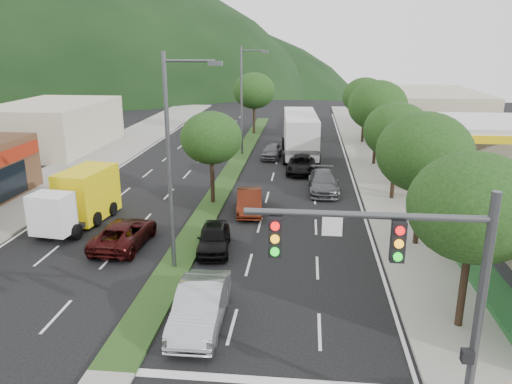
# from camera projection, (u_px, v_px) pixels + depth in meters

# --- Properties ---
(ground) EXTENTS (160.00, 160.00, 0.00)m
(ground) POSITION_uv_depth(u_px,v_px,m) (111.00, 375.00, 16.20)
(ground) COLOR black
(ground) RESTS_ON ground
(sidewalk_right) EXTENTS (5.00, 90.00, 0.15)m
(sidewalk_right) POSITION_uv_depth(u_px,v_px,m) (388.00, 180.00, 38.76)
(sidewalk_right) COLOR gray
(sidewalk_right) RESTS_ON ground
(sidewalk_left) EXTENTS (6.00, 90.00, 0.15)m
(sidewalk_left) POSITION_uv_depth(u_px,v_px,m) (74.00, 171.00, 41.25)
(sidewalk_left) COLOR gray
(sidewalk_left) RESTS_ON ground
(median) EXTENTS (1.60, 56.00, 0.12)m
(median) POSITION_uv_depth(u_px,v_px,m) (234.00, 167.00, 42.84)
(median) COLOR #203D16
(median) RESTS_ON ground
(traffic_signal) EXTENTS (6.12, 0.40, 7.00)m
(traffic_signal) POSITION_uv_depth(u_px,v_px,m) (419.00, 280.00, 12.51)
(traffic_signal) COLOR #47494C
(traffic_signal) RESTS_ON ground
(gas_canopy) EXTENTS (12.20, 8.20, 5.25)m
(gas_canopy) POSITION_uv_depth(u_px,v_px,m) (497.00, 129.00, 33.94)
(gas_canopy) COLOR silver
(gas_canopy) RESTS_ON ground
(bldg_left_far) EXTENTS (9.00, 14.00, 4.60)m
(bldg_left_far) POSITION_uv_depth(u_px,v_px,m) (55.00, 126.00, 49.77)
(bldg_left_far) COLOR beige
(bldg_left_far) RESTS_ON ground
(bldg_right_far) EXTENTS (10.00, 16.00, 5.20)m
(bldg_right_far) POSITION_uv_depth(u_px,v_px,m) (428.00, 114.00, 55.43)
(bldg_right_far) COLOR beige
(bldg_right_far) RESTS_ON ground
(tree_r_a) EXTENTS (4.60, 4.60, 6.63)m
(tree_r_a) POSITION_uv_depth(u_px,v_px,m) (474.00, 207.00, 17.44)
(tree_r_a) COLOR black
(tree_r_a) RESTS_ON sidewalk_right
(tree_r_b) EXTENTS (4.80, 4.80, 6.94)m
(tree_r_b) POSITION_uv_depth(u_px,v_px,m) (424.00, 153.00, 24.99)
(tree_r_b) COLOR black
(tree_r_b) RESTS_ON sidewalk_right
(tree_r_c) EXTENTS (4.40, 4.40, 6.48)m
(tree_r_c) POSITION_uv_depth(u_px,v_px,m) (397.00, 131.00, 32.69)
(tree_r_c) COLOR black
(tree_r_c) RESTS_ON sidewalk_right
(tree_r_d) EXTENTS (5.00, 5.00, 7.17)m
(tree_r_d) POSITION_uv_depth(u_px,v_px,m) (378.00, 106.00, 42.09)
(tree_r_d) COLOR black
(tree_r_d) RESTS_ON sidewalk_right
(tree_r_e) EXTENTS (4.60, 4.60, 6.71)m
(tree_r_e) POSITION_uv_depth(u_px,v_px,m) (365.00, 97.00, 51.69)
(tree_r_e) COLOR black
(tree_r_e) RESTS_ON sidewalk_right
(tree_med_near) EXTENTS (4.00, 4.00, 6.02)m
(tree_med_near) POSITION_uv_depth(u_px,v_px,m) (211.00, 138.00, 32.06)
(tree_med_near) COLOR black
(tree_med_near) RESTS_ON median
(tree_med_far) EXTENTS (4.80, 4.80, 6.94)m
(tree_med_far) POSITION_uv_depth(u_px,v_px,m) (254.00, 91.00, 56.64)
(tree_med_far) COLOR black
(tree_med_far) RESTS_ON median
(streetlight_near) EXTENTS (2.60, 0.25, 10.00)m
(streetlight_near) POSITION_uv_depth(u_px,v_px,m) (173.00, 154.00, 22.18)
(streetlight_near) COLOR #47494C
(streetlight_near) RESTS_ON ground
(streetlight_mid) EXTENTS (2.60, 0.25, 10.00)m
(streetlight_mid) POSITION_uv_depth(u_px,v_px,m) (244.00, 96.00, 45.98)
(streetlight_mid) COLOR #47494C
(streetlight_mid) RESTS_ON ground
(sedan_silver) EXTENTS (1.81, 4.94, 1.62)m
(sedan_silver) POSITION_uv_depth(u_px,v_px,m) (200.00, 306.00, 18.83)
(sedan_silver) COLOR #9C9FA4
(sedan_silver) RESTS_ON ground
(suv_maroon) EXTENTS (2.49, 5.08, 1.39)m
(suv_maroon) POSITION_uv_depth(u_px,v_px,m) (124.00, 234.00, 26.22)
(suv_maroon) COLOR black
(suv_maroon) RESTS_ON ground
(car_queue_a) EXTENTS (2.04, 4.14, 1.36)m
(car_queue_a) POSITION_uv_depth(u_px,v_px,m) (214.00, 238.00, 25.68)
(car_queue_a) COLOR black
(car_queue_a) RESTS_ON ground
(car_queue_b) EXTENTS (2.19, 5.10, 1.46)m
(car_queue_b) POSITION_uv_depth(u_px,v_px,m) (323.00, 182.00, 35.67)
(car_queue_b) COLOR #4B4C50
(car_queue_b) RESTS_ON ground
(car_queue_c) EXTENTS (2.01, 4.54, 1.45)m
(car_queue_c) POSITION_uv_depth(u_px,v_px,m) (249.00, 201.00, 31.37)
(car_queue_c) COLOR #4D190C
(car_queue_c) RESTS_ON ground
(car_queue_d) EXTENTS (2.41, 5.00, 1.37)m
(car_queue_d) POSITION_uv_depth(u_px,v_px,m) (301.00, 164.00, 40.99)
(car_queue_d) COLOR black
(car_queue_d) RESTS_ON ground
(car_queue_e) EXTENTS (1.90, 4.12, 1.37)m
(car_queue_e) POSITION_uv_depth(u_px,v_px,m) (272.00, 151.00, 46.03)
(car_queue_e) COLOR #57565C
(car_queue_e) RESTS_ON ground
(box_truck) EXTENTS (3.07, 6.53, 3.11)m
(box_truck) POSITION_uv_depth(u_px,v_px,m) (81.00, 199.00, 29.32)
(box_truck) COLOR white
(box_truck) RESTS_ON ground
(motorhome) EXTENTS (3.81, 10.49, 3.96)m
(motorhome) POSITION_uv_depth(u_px,v_px,m) (300.00, 134.00, 46.68)
(motorhome) COLOR silver
(motorhome) RESTS_ON ground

